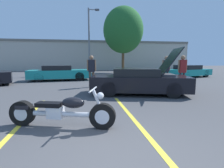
{
  "coord_description": "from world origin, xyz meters",
  "views": [
    {
      "loc": [
        -0.5,
        -2.33,
        1.58
      ],
      "look_at": [
        0.4,
        3.21,
        0.8
      ],
      "focal_mm": 28.0,
      "sensor_mm": 36.0,
      "label": 1
    }
  ],
  "objects_px": {
    "light_pole": "(90,38)",
    "parked_car_mid_row": "(60,73)",
    "motorcycle": "(61,111)",
    "parked_car_right_row": "(188,71)",
    "show_car_hood_open": "(140,81)",
    "tree_background": "(123,30)",
    "spectator_by_show_car": "(166,68)",
    "spectator_near_motorcycle": "(91,68)",
    "spectator_midground": "(182,69)"
  },
  "relations": [
    {
      "from": "show_car_hood_open",
      "to": "tree_background",
      "type": "bearing_deg",
      "value": 94.94
    },
    {
      "from": "parked_car_mid_row",
      "to": "spectator_by_show_car",
      "type": "height_order",
      "value": "spectator_by_show_car"
    },
    {
      "from": "show_car_hood_open",
      "to": "spectator_by_show_car",
      "type": "xyz_separation_m",
      "value": [
        2.4,
        2.3,
        0.48
      ]
    },
    {
      "from": "show_car_hood_open",
      "to": "spectator_midground",
      "type": "xyz_separation_m",
      "value": [
        2.75,
        1.09,
        0.49
      ]
    },
    {
      "from": "spectator_by_show_car",
      "to": "parked_car_right_row",
      "type": "bearing_deg",
      "value": 45.8
    },
    {
      "from": "motorcycle",
      "to": "spectator_near_motorcycle",
      "type": "distance_m",
      "value": 6.14
    },
    {
      "from": "parked_car_mid_row",
      "to": "spectator_near_motorcycle",
      "type": "xyz_separation_m",
      "value": [
        2.29,
        -3.8,
        0.53
      ]
    },
    {
      "from": "parked_car_mid_row",
      "to": "spectator_near_motorcycle",
      "type": "bearing_deg",
      "value": -64.31
    },
    {
      "from": "light_pole",
      "to": "tree_background",
      "type": "distance_m",
      "value": 4.43
    },
    {
      "from": "motorcycle",
      "to": "show_car_hood_open",
      "type": "xyz_separation_m",
      "value": [
        3.1,
        3.56,
        0.23
      ]
    },
    {
      "from": "light_pole",
      "to": "show_car_hood_open",
      "type": "xyz_separation_m",
      "value": [
        1.82,
        -11.65,
        -3.25
      ]
    },
    {
      "from": "parked_car_right_row",
      "to": "spectator_midground",
      "type": "relative_size",
      "value": 2.49
    },
    {
      "from": "light_pole",
      "to": "spectator_by_show_car",
      "type": "bearing_deg",
      "value": -65.71
    },
    {
      "from": "motorcycle",
      "to": "parked_car_mid_row",
      "type": "relative_size",
      "value": 0.53
    },
    {
      "from": "parked_car_right_row",
      "to": "spectator_near_motorcycle",
      "type": "relative_size",
      "value": 2.49
    },
    {
      "from": "motorcycle",
      "to": "spectator_by_show_car",
      "type": "xyz_separation_m",
      "value": [
        5.5,
        5.86,
        0.71
      ]
    },
    {
      "from": "parked_car_mid_row",
      "to": "light_pole",
      "type": "bearing_deg",
      "value": 59.12
    },
    {
      "from": "light_pole",
      "to": "spectator_near_motorcycle",
      "type": "relative_size",
      "value": 3.82
    },
    {
      "from": "parked_car_mid_row",
      "to": "spectator_near_motorcycle",
      "type": "relative_size",
      "value": 2.61
    },
    {
      "from": "spectator_midground",
      "to": "spectator_by_show_car",
      "type": "bearing_deg",
      "value": 106.0
    },
    {
      "from": "light_pole",
      "to": "tree_background",
      "type": "xyz_separation_m",
      "value": [
        4.0,
        1.49,
        1.18
      ]
    },
    {
      "from": "parked_car_right_row",
      "to": "parked_car_mid_row",
      "type": "height_order",
      "value": "parked_car_mid_row"
    },
    {
      "from": "show_car_hood_open",
      "to": "parked_car_right_row",
      "type": "xyz_separation_m",
      "value": [
        6.9,
        6.92,
        -0.07
      ]
    },
    {
      "from": "show_car_hood_open",
      "to": "spectator_by_show_car",
      "type": "bearing_deg",
      "value": 58.13
    },
    {
      "from": "light_pole",
      "to": "motorcycle",
      "type": "bearing_deg",
      "value": -94.83
    },
    {
      "from": "light_pole",
      "to": "parked_car_mid_row",
      "type": "bearing_deg",
      "value": -115.51
    },
    {
      "from": "parked_car_right_row",
      "to": "spectator_midground",
      "type": "bearing_deg",
      "value": -143.84
    },
    {
      "from": "motorcycle",
      "to": "parked_car_right_row",
      "type": "distance_m",
      "value": 14.49
    },
    {
      "from": "light_pole",
      "to": "spectator_midground",
      "type": "distance_m",
      "value": 11.84
    },
    {
      "from": "motorcycle",
      "to": "spectator_by_show_car",
      "type": "distance_m",
      "value": 8.07
    },
    {
      "from": "spectator_near_motorcycle",
      "to": "parked_car_right_row",
      "type": "bearing_deg",
      "value": 26.41
    },
    {
      "from": "show_car_hood_open",
      "to": "spectator_near_motorcycle",
      "type": "relative_size",
      "value": 2.55
    },
    {
      "from": "spectator_by_show_car",
      "to": "tree_background",
      "type": "bearing_deg",
      "value": 91.17
    },
    {
      "from": "show_car_hood_open",
      "to": "spectator_near_motorcycle",
      "type": "height_order",
      "value": "show_car_hood_open"
    },
    {
      "from": "spectator_by_show_car",
      "to": "parked_car_mid_row",
      "type": "bearing_deg",
      "value": 149.86
    },
    {
      "from": "spectator_by_show_car",
      "to": "spectator_near_motorcycle",
      "type": "bearing_deg",
      "value": 178.08
    },
    {
      "from": "tree_background",
      "to": "motorcycle",
      "type": "xyz_separation_m",
      "value": [
        -5.28,
        -16.7,
        -4.66
      ]
    },
    {
      "from": "tree_background",
      "to": "show_car_hood_open",
      "type": "xyz_separation_m",
      "value": [
        -2.18,
        -13.14,
        -4.43
      ]
    },
    {
      "from": "show_car_hood_open",
      "to": "parked_car_right_row",
      "type": "height_order",
      "value": "show_car_hood_open"
    },
    {
      "from": "spectator_by_show_car",
      "to": "spectator_midground",
      "type": "xyz_separation_m",
      "value": [
        0.35,
        -1.21,
        0.01
      ]
    },
    {
      "from": "parked_car_mid_row",
      "to": "motorcycle",
      "type": "bearing_deg",
      "value": -87.86
    },
    {
      "from": "spectator_near_motorcycle",
      "to": "spectator_by_show_car",
      "type": "relative_size",
      "value": 1.01
    },
    {
      "from": "parked_car_right_row",
      "to": "spectator_near_motorcycle",
      "type": "bearing_deg",
      "value": -172.05
    },
    {
      "from": "spectator_near_motorcycle",
      "to": "spectator_by_show_car",
      "type": "height_order",
      "value": "spectator_near_motorcycle"
    },
    {
      "from": "light_pole",
      "to": "tree_background",
      "type": "bearing_deg",
      "value": 20.45
    },
    {
      "from": "motorcycle",
      "to": "parked_car_right_row",
      "type": "relative_size",
      "value": 0.55
    },
    {
      "from": "light_pole",
      "to": "parked_car_right_row",
      "type": "distance_m",
      "value": 10.45
    },
    {
      "from": "parked_car_mid_row",
      "to": "spectator_midground",
      "type": "xyz_separation_m",
      "value": [
        7.15,
        -5.16,
        0.53
      ]
    },
    {
      "from": "parked_car_right_row",
      "to": "parked_car_mid_row",
      "type": "relative_size",
      "value": 0.95
    },
    {
      "from": "spectator_midground",
      "to": "spectator_near_motorcycle",
      "type": "bearing_deg",
      "value": 164.29
    }
  ]
}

